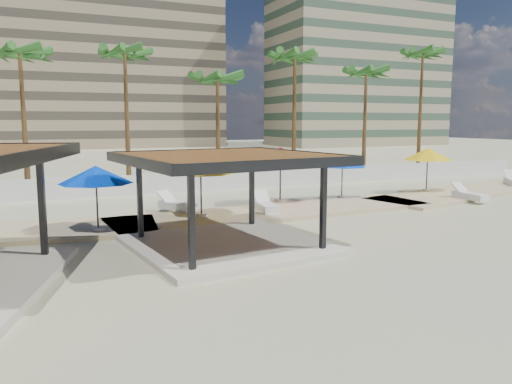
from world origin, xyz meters
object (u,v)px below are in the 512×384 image
(pavilion_central, at_px, (227,192))
(lounger_c, at_px, (470,195))
(lounger_b, at_px, (266,206))
(lounger_a, at_px, (177,205))
(umbrella_c, at_px, (280,155))

(pavilion_central, bearing_deg, lounger_c, 7.45)
(pavilion_central, distance_m, lounger_c, 16.18)
(lounger_b, bearing_deg, lounger_a, 71.38)
(lounger_c, bearing_deg, umbrella_c, 71.80)
(umbrella_c, bearing_deg, lounger_b, -131.32)
(lounger_a, bearing_deg, lounger_b, -143.28)
(pavilion_central, distance_m, umbrella_c, 9.29)
(lounger_a, height_order, lounger_c, lounger_a)
(pavilion_central, bearing_deg, lounger_a, 82.35)
(lounger_a, xyz_separation_m, lounger_b, (3.82, -1.94, -0.00))
(umbrella_c, height_order, lounger_c, umbrella_c)
(umbrella_c, relative_size, lounger_b, 1.54)
(lounger_b, bearing_deg, lounger_c, -88.22)
(lounger_b, relative_size, lounger_c, 1.05)
(lounger_a, relative_size, lounger_b, 1.03)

